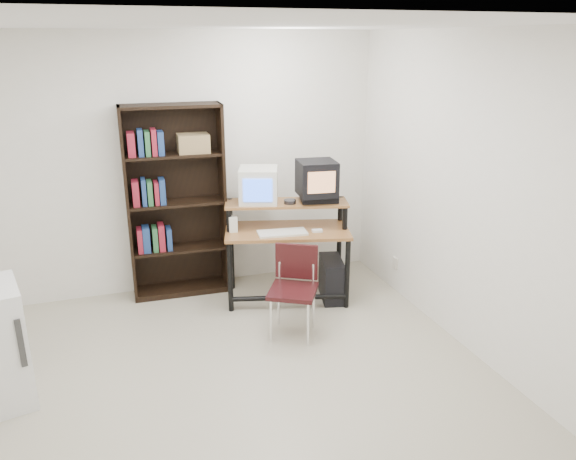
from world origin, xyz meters
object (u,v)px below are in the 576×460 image
object	(u,v)px
computer_desk	(287,233)
crt_monitor	(259,186)
pc_tower	(332,279)
crt_tv	(317,178)
school_chair	(294,282)
bookshelf	(175,200)

from	to	relation	value
computer_desk	crt_monitor	world-z (taller)	crt_monitor
crt_monitor	pc_tower	bearing A→B (deg)	-11.62
crt_tv	pc_tower	distance (m)	1.03
crt_tv	pc_tower	xyz separation A→B (m)	(0.10, -0.19, -1.01)
computer_desk	crt_tv	distance (m)	0.62
computer_desk	pc_tower	world-z (taller)	computer_desk
pc_tower	crt_tv	bearing A→B (deg)	132.16
school_chair	bookshelf	size ratio (longest dim) A/B	0.41
crt_tv	bookshelf	world-z (taller)	bookshelf
pc_tower	bookshelf	distance (m)	1.76
crt_monitor	school_chair	xyz separation A→B (m)	(0.06, -0.90, -0.66)
computer_desk	pc_tower	xyz separation A→B (m)	(0.42, -0.18, -0.48)
school_chair	bookshelf	bearing A→B (deg)	154.42
bookshelf	crt_tv	bearing A→B (deg)	-18.20
crt_monitor	school_chair	size ratio (longest dim) A/B	0.59
computer_desk	bookshelf	bearing A→B (deg)	168.40
crt_tv	pc_tower	bearing A→B (deg)	-54.72
crt_monitor	bookshelf	world-z (taller)	bookshelf
crt_monitor	bookshelf	xyz separation A→B (m)	(-0.78, 0.31, -0.16)
crt_tv	pc_tower	world-z (taller)	crt_tv
school_chair	bookshelf	distance (m)	1.55
pc_tower	school_chair	distance (m)	0.84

